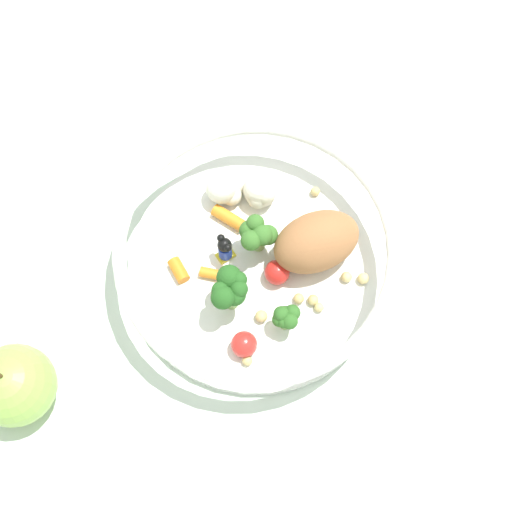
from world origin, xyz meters
The scene contains 3 objects.
ground_plane centered at (0.00, 0.00, 0.00)m, with size 2.40×2.40×0.00m, color silver.
food_container centered at (0.01, 0.00, 0.03)m, with size 0.26×0.26×0.07m.
loose_apple centered at (0.02, -0.25, 0.04)m, with size 0.07×0.07×0.08m.
Camera 1 is at (0.23, -0.13, 0.65)m, focal length 50.18 mm.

